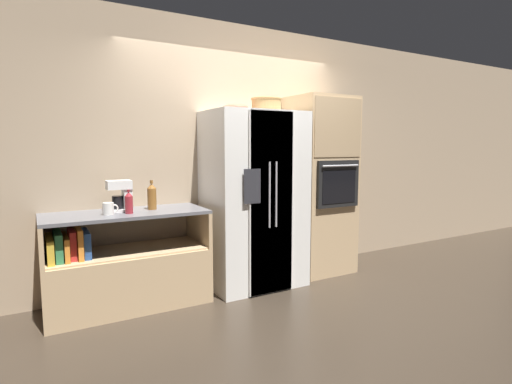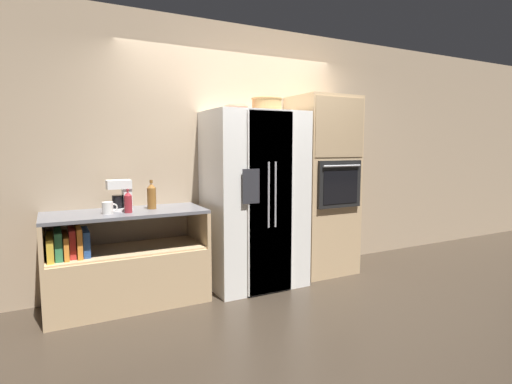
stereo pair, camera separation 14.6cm
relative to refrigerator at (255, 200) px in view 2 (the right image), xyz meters
name	(u,v)px [view 2 (the right image)]	position (x,y,z in m)	size (l,w,h in m)	color
ground_plane	(252,286)	(-0.06, -0.05, -0.92)	(20.00, 20.00, 0.00)	#382D23
wall_back	(234,153)	(-0.06, 0.39, 0.48)	(12.00, 0.06, 2.80)	tan
counter_left	(126,271)	(-1.33, 0.05, -0.59)	(1.43, 0.62, 0.88)	tan
refrigerator	(255,200)	(0.00, 0.00, 0.00)	(0.99, 0.74, 1.84)	white
wall_oven	(322,185)	(0.91, 0.05, 0.11)	(0.69, 0.68, 2.04)	tan
wicker_basket	(267,104)	(0.12, -0.04, 0.99)	(0.32, 0.32, 0.14)	tan
fruit_bowl	(236,107)	(-0.20, 0.02, 0.95)	(0.25, 0.25, 0.07)	#DB664C
bottle_tall	(152,196)	(-1.06, 0.08, 0.09)	(0.08, 0.08, 0.28)	brown
bottle_short	(128,202)	(-1.30, -0.05, 0.06)	(0.07, 0.07, 0.21)	maroon
mug	(108,208)	(-1.47, -0.02, 0.02)	(0.13, 0.10, 0.11)	silver
coffee_maker	(122,194)	(-1.33, 0.12, 0.12)	(0.21, 0.16, 0.28)	white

